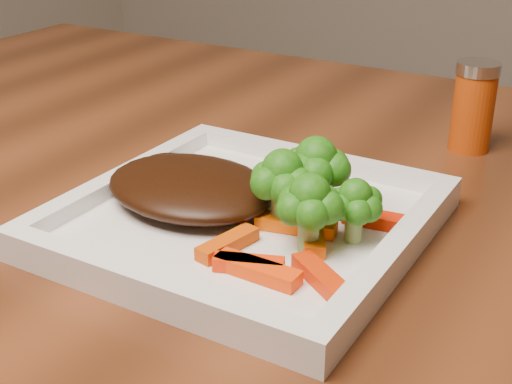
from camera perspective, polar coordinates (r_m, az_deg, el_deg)
The scene contains 15 objects.
plate at distance 0.57m, azimuth -0.86°, elevation -2.59°, with size 0.27×0.27×0.01m, color white.
steak at distance 0.59m, azimuth -5.26°, elevation 0.42°, with size 0.15×0.12×0.03m, color black.
broccoli_0 at distance 0.56m, azimuth 4.78°, elevation 1.38°, with size 0.06×0.06×0.07m, color #2D5E0F, non-canonical shape.
broccoli_1 at distance 0.53m, azimuth 7.93°, elevation -0.77°, with size 0.05×0.05×0.06m, color #106010, non-canonical shape.
broccoli_2 at distance 0.51m, azimuth 4.28°, elevation -1.73°, with size 0.06×0.06×0.06m, color #316B11, non-canonical shape.
broccoli_3 at distance 0.55m, azimuth 2.10°, elevation 0.21°, with size 0.06×0.06×0.06m, color #236310, non-canonical shape.
carrot_0 at distance 0.50m, azimuth -0.60°, elevation -5.78°, with size 0.05×0.01×0.01m, color #FF2E04.
carrot_1 at distance 0.48m, azimuth 5.24°, elevation -6.79°, with size 0.06×0.02×0.01m, color red.
carrot_2 at distance 0.52m, azimuth -2.29°, elevation -4.15°, with size 0.05×0.01×0.01m, color #CF4203.
carrot_3 at distance 0.56m, azimuth 10.08°, elevation -2.26°, with size 0.06×0.02×0.01m, color red.
carrot_4 at distance 0.60m, azimuth 2.85°, elevation 0.01°, with size 0.05×0.01×0.01m, color orange.
carrot_5 at distance 0.54m, azimuth 4.61°, elevation -3.46°, with size 0.06×0.02×0.01m, color #FF5804.
carrot_6 at distance 0.55m, azimuth 3.22°, elevation -2.63°, with size 0.06×0.02×0.01m, color #FB5A04.
spice_shaker at distance 0.76m, azimuth 17.00°, elevation 6.53°, with size 0.04×0.04×0.09m, color #B13B09.
carrot_7 at distance 0.49m, azimuth 0.10°, elevation -6.24°, with size 0.06×0.02×0.01m, color #FF3C04.
Camera 1 is at (0.09, -0.40, 1.02)m, focal length 50.00 mm.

